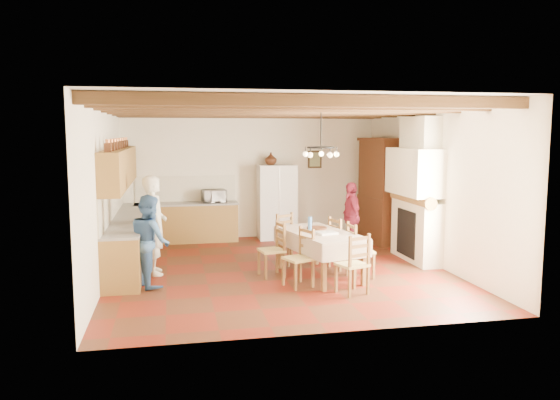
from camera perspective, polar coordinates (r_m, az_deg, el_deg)
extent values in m
cube|color=#4E2615|center=(10.09, -0.22, -7.34)|extent=(6.00, 6.50, 0.02)
cube|color=beige|center=(9.79, -0.23, 10.05)|extent=(6.00, 6.50, 0.02)
cube|color=#EAE5C8|center=(13.03, -3.00, 2.66)|extent=(6.00, 0.02, 3.00)
cube|color=#EAE5C8|center=(6.68, 5.18, -1.59)|extent=(6.00, 0.02, 3.00)
cube|color=#EAE5C8|center=(9.71, -17.94, 0.80)|extent=(0.02, 6.50, 3.00)
cube|color=#EAE5C8|center=(10.82, 15.62, 1.50)|extent=(0.02, 6.50, 3.00)
cube|color=brown|center=(10.87, -15.47, -4.17)|extent=(0.60, 4.30, 0.86)
cube|color=brown|center=(12.72, -9.70, -2.40)|extent=(2.30, 0.60, 0.86)
cube|color=slate|center=(10.80, -15.55, -1.83)|extent=(0.62, 4.30, 0.04)
cube|color=slate|center=(12.65, -9.74, -0.39)|extent=(2.34, 0.62, 0.04)
cube|color=beige|center=(10.78, -17.12, -0.18)|extent=(0.03, 4.30, 0.60)
cube|color=beige|center=(12.90, -9.81, 1.18)|extent=(2.30, 0.03, 0.60)
cube|color=brown|center=(10.70, -16.39, 3.29)|extent=(0.35, 4.20, 0.70)
cube|color=#2F2314|center=(13.29, 3.65, 4.25)|extent=(0.34, 0.03, 0.42)
cube|color=white|center=(12.90, -0.37, -0.18)|extent=(0.89, 0.73, 1.75)
cube|color=beige|center=(9.48, 4.20, -3.49)|extent=(1.32, 1.97, 0.05)
cube|color=brown|center=(8.70, 4.61, -7.11)|extent=(0.08, 0.08, 0.75)
cube|color=brown|center=(9.08, 8.74, -6.57)|extent=(0.08, 0.08, 0.75)
cube|color=brown|center=(10.10, 0.08, -5.10)|extent=(0.08, 0.08, 0.75)
cube|color=brown|center=(10.43, 3.82, -4.72)|extent=(0.08, 0.08, 0.75)
torus|color=black|center=(9.32, 4.28, 5.50)|extent=(0.47, 0.47, 0.03)
imported|color=silver|center=(9.87, -12.97, -2.56)|extent=(0.51, 0.70, 1.76)
imported|color=#39619A|center=(9.14, -13.44, -4.15)|extent=(0.79, 0.89, 1.51)
imported|color=#AB2B49|center=(11.60, 7.42, -1.75)|extent=(0.36, 0.86, 1.47)
imported|color=silver|center=(12.66, -6.91, 0.42)|extent=(0.58, 0.45, 0.29)
imported|color=#3A230F|center=(12.78, -0.97, 4.34)|extent=(0.32, 0.32, 0.29)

